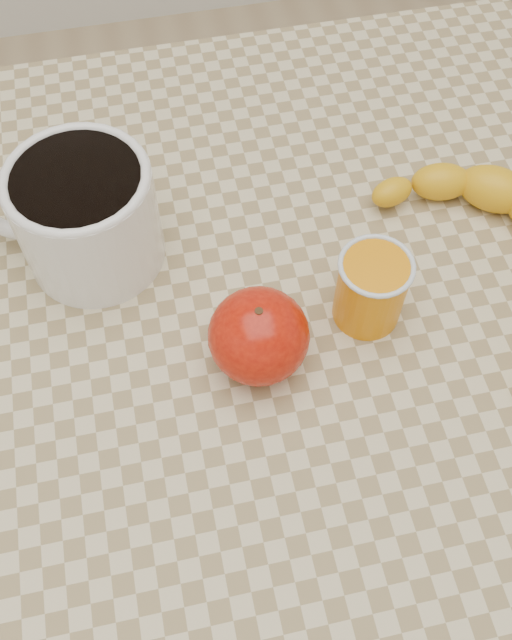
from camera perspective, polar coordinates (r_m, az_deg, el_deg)
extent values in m
plane|color=tan|center=(1.33, 0.00, -17.37)|extent=(3.00, 3.00, 0.00)
cube|color=#C9B98E|center=(0.64, 0.00, -1.83)|extent=(0.80, 0.80, 0.04)
cube|color=olive|center=(0.69, 0.00, -3.87)|extent=(0.74, 0.74, 0.06)
cylinder|color=olive|center=(1.22, 12.85, 6.69)|extent=(0.05, 0.05, 0.71)
cylinder|color=white|center=(0.65, -13.32, 7.95)|extent=(0.16, 0.16, 0.10)
cylinder|color=black|center=(0.62, -14.19, 10.68)|extent=(0.11, 0.11, 0.01)
torus|color=white|center=(0.61, -14.29, 10.96)|extent=(0.13, 0.13, 0.01)
torus|color=white|center=(0.68, -19.17, 8.37)|extent=(0.08, 0.04, 0.08)
cylinder|color=orange|center=(0.61, 9.16, 2.38)|extent=(0.06, 0.06, 0.07)
torus|color=silver|center=(0.59, 9.65, 4.32)|extent=(0.06, 0.06, 0.00)
ellipsoid|color=#8D0B04|center=(0.58, 0.22, -1.29)|extent=(0.10, 0.10, 0.08)
cylinder|color=#382311|center=(0.55, 0.23, 0.40)|extent=(0.01, 0.01, 0.01)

